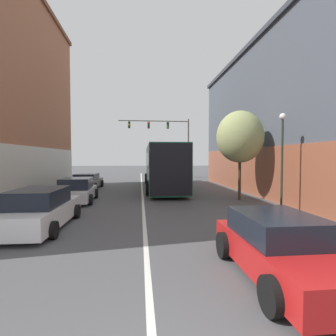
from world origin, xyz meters
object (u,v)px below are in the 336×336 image
(parked_car_left_mid, at_px, (77,191))
(parked_car_left_far, at_px, (41,210))
(hatchback_foreground, at_px, (280,248))
(traffic_signal_gantry, at_px, (166,134))
(parked_car_left_near, at_px, (87,181))
(street_lamp, at_px, (282,157))
(street_tree_near, at_px, (240,137))
(bus, at_px, (163,165))

(parked_car_left_mid, height_order, parked_car_left_far, parked_car_left_far)
(hatchback_foreground, relative_size, parked_car_left_far, 0.86)
(parked_car_left_far, xyz_separation_m, traffic_signal_gantry, (6.84, 22.66, 4.79))
(hatchback_foreground, relative_size, parked_car_left_mid, 1.01)
(parked_car_left_near, relative_size, parked_car_left_mid, 1.02)
(street_lamp, relative_size, street_tree_near, 0.86)
(bus, relative_size, traffic_signal_gantry, 1.48)
(parked_car_left_near, bearing_deg, parked_car_left_far, -172.62)
(parked_car_left_mid, relative_size, parked_car_left_far, 0.85)
(bus, xyz_separation_m, parked_car_left_mid, (-5.47, -6.08, -1.29))
(hatchback_foreground, height_order, street_lamp, street_lamp)
(parked_car_left_near, distance_m, street_tree_near, 12.76)
(hatchback_foreground, xyz_separation_m, parked_car_left_mid, (-6.56, 10.19, 0.02))
(parked_car_left_near, distance_m, street_lamp, 15.22)
(street_lamp, bearing_deg, street_tree_near, 100.10)
(hatchback_foreground, bearing_deg, traffic_signal_gantry, -0.55)
(parked_car_left_near, height_order, parked_car_left_mid, parked_car_left_mid)
(hatchback_foreground, relative_size, street_tree_near, 0.74)
(parked_car_left_near, bearing_deg, street_tree_near, -120.13)
(hatchback_foreground, xyz_separation_m, parked_car_left_far, (-6.53, 4.58, 0.04))
(parked_car_left_far, distance_m, traffic_signal_gantry, 24.15)
(parked_car_left_near, bearing_deg, traffic_signal_gantry, -32.06)
(hatchback_foreground, xyz_separation_m, traffic_signal_gantry, (0.31, 27.25, 4.84))
(hatchback_foreground, distance_m, street_lamp, 7.51)
(traffic_signal_gantry, bearing_deg, parked_car_left_mid, -111.93)
(parked_car_left_near, xyz_separation_m, street_lamp, (10.87, -10.47, 1.97))
(bus, relative_size, parked_car_left_far, 2.80)
(parked_car_left_mid, distance_m, street_tree_near, 10.02)
(bus, xyz_separation_m, traffic_signal_gantry, (1.40, 10.98, 3.53))
(hatchback_foreground, bearing_deg, bus, 3.95)
(bus, distance_m, traffic_signal_gantry, 11.62)
(parked_car_left_mid, xyz_separation_m, street_lamp, (10.15, -3.88, 1.92))
(hatchback_foreground, distance_m, parked_car_left_near, 18.29)
(traffic_signal_gantry, bearing_deg, street_lamp, -81.09)
(parked_car_left_near, relative_size, street_lamp, 0.87)
(parked_car_left_mid, xyz_separation_m, street_tree_near, (9.52, -0.32, 3.12))
(bus, xyz_separation_m, parked_car_left_far, (-5.44, -11.68, -1.27))
(bus, bearing_deg, traffic_signal_gantry, -6.64)
(traffic_signal_gantry, xyz_separation_m, street_tree_near, (2.65, -17.38, -1.70))
(parked_car_left_far, distance_m, street_tree_near, 11.30)
(parked_car_left_far, bearing_deg, hatchback_foreground, -124.09)
(bus, bearing_deg, parked_car_left_mid, 138.69)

